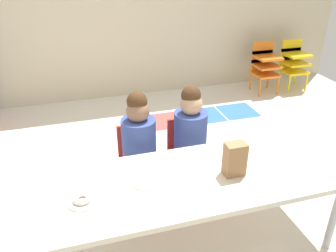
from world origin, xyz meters
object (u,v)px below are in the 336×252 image
at_px(donut_powdered_on_plate, 82,198).
at_px(paper_plate_center_table, 146,182).
at_px(kid_chair_orange_stack, 265,64).
at_px(craft_table, 183,184).
at_px(seated_child_middle_seat, 190,130).
at_px(paper_plate_near_edge, 83,201).
at_px(seated_child_near_camera, 139,138).
at_px(paper_bag_brown, 235,159).
at_px(kid_chair_yellow_stack, 294,61).

bearing_deg(donut_powdered_on_plate, paper_plate_center_table, 10.96).
bearing_deg(kid_chair_orange_stack, craft_table, -130.05).
bearing_deg(donut_powdered_on_plate, seated_child_middle_seat, 35.75).
relative_size(kid_chair_orange_stack, paper_plate_center_table, 3.78).
bearing_deg(paper_plate_near_edge, seated_child_near_camera, 53.66).
height_order(kid_chair_orange_stack, paper_bag_brown, paper_bag_brown).
distance_m(paper_plate_center_table, donut_powdered_on_plate, 0.39).
bearing_deg(kid_chair_orange_stack, paper_bag_brown, -124.78).
height_order(craft_table, paper_plate_center_table, paper_plate_center_table).
distance_m(seated_child_middle_seat, paper_bag_brown, 0.64).
distance_m(craft_table, seated_child_middle_seat, 0.64).
height_order(craft_table, paper_plate_near_edge, paper_plate_near_edge).
bearing_deg(seated_child_middle_seat, paper_plate_center_table, -131.44).
bearing_deg(kid_chair_orange_stack, seated_child_middle_seat, -134.22).
xyz_separation_m(paper_bag_brown, donut_powdered_on_plate, (-0.94, -0.00, -0.09)).
bearing_deg(seated_child_middle_seat, craft_table, -113.57).
relative_size(kid_chair_yellow_stack, donut_powdered_on_plate, 6.27).
relative_size(paper_bag_brown, donut_powdered_on_plate, 2.03).
height_order(seated_child_near_camera, seated_child_middle_seat, same).
xyz_separation_m(seated_child_middle_seat, paper_bag_brown, (0.06, -0.63, 0.11)).
bearing_deg(paper_plate_near_edge, paper_bag_brown, 0.10).
distance_m(craft_table, paper_plate_center_table, 0.24).
relative_size(craft_table, donut_powdered_on_plate, 18.95).
distance_m(craft_table, kid_chair_orange_stack, 3.12).
bearing_deg(kid_chair_orange_stack, kid_chair_yellow_stack, 0.00).
bearing_deg(seated_child_near_camera, paper_plate_center_table, -98.06).
bearing_deg(kid_chair_yellow_stack, kid_chair_orange_stack, 180.00).
distance_m(craft_table, donut_powdered_on_plate, 0.62).
distance_m(paper_bag_brown, paper_plate_near_edge, 0.94).
relative_size(paper_bag_brown, paper_plate_near_edge, 1.22).
bearing_deg(donut_powdered_on_plate, craft_table, 3.74).
height_order(paper_plate_near_edge, donut_powdered_on_plate, donut_powdered_on_plate).
bearing_deg(seated_child_middle_seat, seated_child_near_camera, 180.00).
height_order(craft_table, donut_powdered_on_plate, donut_powdered_on_plate).
xyz_separation_m(seated_child_near_camera, seated_child_middle_seat, (0.41, 0.00, 0.00)).
xyz_separation_m(paper_bag_brown, paper_plate_near_edge, (-0.94, -0.00, -0.11)).
height_order(paper_plate_center_table, donut_powdered_on_plate, donut_powdered_on_plate).
xyz_separation_m(seated_child_near_camera, paper_bag_brown, (0.48, -0.63, 0.11)).
bearing_deg(craft_table, paper_plate_center_table, 171.66).
bearing_deg(kid_chair_orange_stack, seated_child_near_camera, -140.25).
xyz_separation_m(kid_chair_orange_stack, kid_chair_yellow_stack, (0.45, 0.00, 0.00)).
height_order(seated_child_near_camera, paper_bag_brown, seated_child_near_camera).
bearing_deg(paper_plate_center_table, seated_child_middle_seat, 48.56).
distance_m(kid_chair_yellow_stack, paper_plate_center_table, 3.57).
xyz_separation_m(craft_table, donut_powdered_on_plate, (-0.62, -0.04, 0.07)).
bearing_deg(seated_child_near_camera, kid_chair_orange_stack, 39.75).
relative_size(craft_table, seated_child_middle_seat, 2.24).
distance_m(craft_table, paper_bag_brown, 0.36).
distance_m(paper_plate_near_edge, donut_powdered_on_plate, 0.02).
relative_size(seated_child_middle_seat, donut_powdered_on_plate, 8.46).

